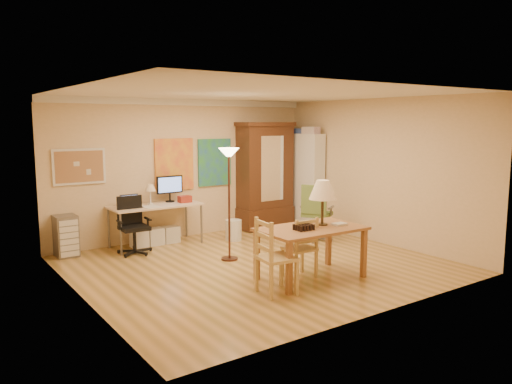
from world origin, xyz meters
TOP-DOWN VIEW (x-y plane):
  - floor at (0.00, 0.00)m, footprint 5.50×5.50m
  - crown_molding at (0.00, 2.46)m, footprint 5.50×0.08m
  - corkboard at (-2.05, 2.47)m, footprint 0.90×0.04m
  - art_panel_left at (-0.25, 2.47)m, footprint 0.80×0.04m
  - art_panel_right at (0.65, 2.47)m, footprint 0.75×0.04m
  - dining_table at (0.31, -0.99)m, footprint 1.53×0.94m
  - ladder_chair_back at (0.13, -0.89)m, footprint 0.44×0.42m
  - ladder_chair_left at (-0.61, -1.23)m, footprint 0.51×0.52m
  - torchiere_lamp at (-0.22, 0.52)m, footprint 0.34×0.34m
  - computer_desk at (-0.78, 2.16)m, footprint 1.66×0.73m
  - office_chair_black at (-1.37, 1.80)m, footprint 0.61×0.61m
  - office_chair_green at (1.88, 0.72)m, footprint 0.68×0.68m
  - drawer_cart at (-2.38, 2.28)m, footprint 0.35×0.42m
  - armoire at (1.75, 2.24)m, footprint 1.23×0.58m
  - bookshelf at (2.55, 1.80)m, footprint 0.30×0.81m
  - wastebin at (0.57, 1.65)m, footprint 0.32×0.32m

SIDE VIEW (x-z plane):
  - floor at x=0.00m, z-range 0.00..0.00m
  - wastebin at x=0.57m, z-range 0.00..0.40m
  - office_chair_black at x=-1.37m, z-range -0.23..0.76m
  - office_chair_green at x=1.88m, z-range -0.25..0.84m
  - drawer_cart at x=-2.38m, z-range 0.00..0.70m
  - ladder_chair_back at x=0.13m, z-range -0.03..0.87m
  - computer_desk at x=-0.78m, z-range -0.17..1.09m
  - ladder_chair_left at x=-0.61m, z-range -0.03..0.98m
  - dining_table at x=0.31m, z-range 0.19..1.61m
  - armoire at x=1.75m, z-range -0.15..2.11m
  - bookshelf at x=2.55m, z-range 0.00..2.01m
  - art_panel_left at x=-0.25m, z-range 0.95..1.95m
  - art_panel_right at x=0.65m, z-range 0.98..1.92m
  - torchiere_lamp at x=-0.22m, z-range 0.56..2.41m
  - corkboard at x=-2.05m, z-range 1.19..1.81m
  - crown_molding at x=0.00m, z-range 2.58..2.70m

